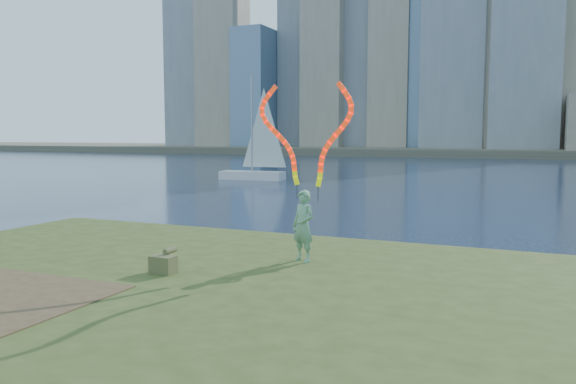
% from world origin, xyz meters
% --- Properties ---
extents(ground, '(320.00, 320.00, 0.00)m').
position_xyz_m(ground, '(0.00, 0.00, 0.00)').
color(ground, '#17233A').
rests_on(ground, ground).
extents(grassy_knoll, '(20.00, 18.00, 0.80)m').
position_xyz_m(grassy_knoll, '(0.00, -2.30, 0.34)').
color(grassy_knoll, '#344317').
rests_on(grassy_knoll, ground).
extents(far_shore, '(320.00, 40.00, 1.20)m').
position_xyz_m(far_shore, '(0.00, 95.00, 0.60)').
color(far_shore, '#4E4939').
rests_on(far_shore, ground).
extents(woman_with_ribbons, '(1.85, 0.74, 3.84)m').
position_xyz_m(woman_with_ribbons, '(1.27, 1.21, 2.26)').
color(woman_with_ribbons, '#136730').
rests_on(woman_with_ribbons, grassy_knoll).
extents(canvas_bag, '(0.46, 0.52, 0.43)m').
position_xyz_m(canvas_bag, '(-0.74, -0.72, 0.98)').
color(canvas_bag, '#4F542B').
rests_on(canvas_bag, grassy_knoll).
extents(sailboat, '(5.18, 1.88, 7.79)m').
position_xyz_m(sailboat, '(-13.54, 28.33, 1.34)').
color(sailboat, silver).
rests_on(sailboat, ground).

